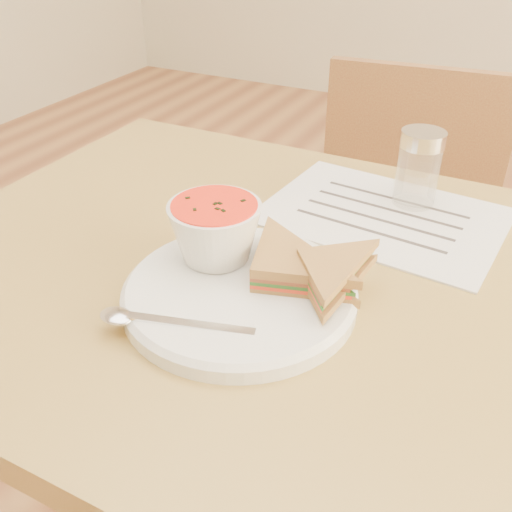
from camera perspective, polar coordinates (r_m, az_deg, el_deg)
The scene contains 9 objects.
dining_table at distance 0.94m, azimuth 3.89°, elevation -20.83°, with size 1.00×0.70×0.75m, color olive, non-canonical shape.
chair_far at distance 1.23m, azimuth 12.54°, elevation -3.34°, with size 0.37×0.37×0.84m, color brown, non-canonical shape.
plate at distance 0.63m, azimuth -1.64°, elevation -3.87°, with size 0.26×0.26×0.02m, color white, non-canonical shape.
soup_bowl at distance 0.65m, azimuth -4.07°, elevation 2.21°, with size 0.11×0.11×0.07m, color white, non-canonical shape.
sandwich_half_a at distance 0.60m, azimuth -0.65°, elevation -2.78°, with size 0.12×0.12×0.04m, color #B1893E, non-canonical shape.
sandwich_half_b at distance 0.63m, azimuth 4.06°, elevation -0.40°, with size 0.10×0.10×0.03m, color #B1893E, non-canonical shape.
spoon at distance 0.58m, azimuth -8.70°, elevation -6.56°, with size 0.19×0.04×0.01m, color silver, non-canonical shape.
paper_menu at distance 0.81m, azimuth 12.55°, elevation 4.03°, with size 0.32×0.23×0.00m, color white, non-canonical shape.
condiment_shaker at distance 0.83m, azimuth 15.90°, elevation 8.35°, with size 0.06×0.06×0.11m, color silver, non-canonical shape.
Camera 1 is at (0.20, -0.52, 1.14)m, focal length 40.00 mm.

